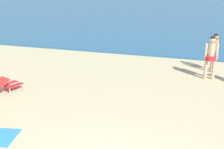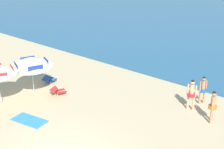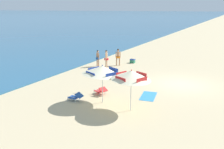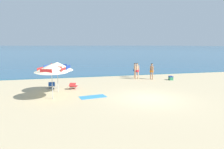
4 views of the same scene
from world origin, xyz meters
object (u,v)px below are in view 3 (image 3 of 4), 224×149
Objects in this scene: lounge_chair_beside_umbrella at (101,90)px; person_wading_in at (118,56)px; person_standing_beside at (106,58)px; lounge_chair_under_umbrella at (76,97)px; beach_umbrella_striped_main at (102,70)px; beach_umbrella_striped_second at (131,75)px; cooler_box at (133,61)px; beach_towel at (148,96)px; person_standing_near_shore at (98,57)px.

person_wading_in reaches higher than lounge_chair_beside_umbrella.
lounge_chair_under_umbrella is at bearing -163.71° from person_standing_beside.
beach_umbrella_striped_main reaches higher than lounge_chair_beside_umbrella.
beach_umbrella_striped_main is 1.38× the size of beach_umbrella_striped_second.
person_standing_beside is at bearing 16.29° from lounge_chair_under_umbrella.
person_standing_beside is 3.18× the size of cooler_box.
beach_umbrella_striped_second is 3.34m from beach_towel.
beach_umbrella_striped_main reaches higher than beach_towel.
beach_towel is (-5.74, -7.19, -0.91)m from person_standing_near_shore.
cooler_box is (11.35, 4.66, -1.84)m from beach_umbrella_striped_second.
person_wading_in reaches higher than person_standing_near_shore.
beach_towel is (2.83, -3.70, -0.26)m from lounge_chair_under_umbrella.
cooler_box is 0.30× the size of beach_towel.
cooler_box is (11.54, 1.08, -0.07)m from lounge_chair_under_umbrella.
person_standing_beside is (-0.15, -1.03, 0.06)m from person_standing_near_shore.
person_standing_beside is 1.02× the size of person_wading_in.
lounge_chair_beside_umbrella reaches higher than beach_towel.
lounge_chair_beside_umbrella is 3.12m from beach_towel.
beach_umbrella_striped_second is at bearing -99.44° from beach_umbrella_striped_main.
beach_umbrella_striped_second is 11.02m from person_standing_near_shore.
beach_towel is at bearing -128.59° from person_standing_near_shore.
person_wading_in is at bearing 29.72° from beach_umbrella_striped_second.
person_standing_beside is (8.23, 6.04, -1.07)m from beach_umbrella_striped_second.
lounge_chair_under_umbrella is 0.54× the size of person_standing_beside.
person_standing_near_shore is at bearing 128.41° from person_wading_in.
cooler_box is (3.12, -1.38, -0.78)m from person_standing_beside.
person_wading_in is at bearing -21.35° from person_standing_beside.
person_standing_near_shore is 1.04m from person_standing_beside.
beach_umbrella_striped_main reaches higher than person_standing_near_shore.
lounge_chair_beside_umbrella is 0.61× the size of person_wading_in.
beach_umbrella_striped_main reaches higher than person_standing_beside.
cooler_box is (9.83, 1.88, -0.07)m from lounge_chair_beside_umbrella.
beach_umbrella_striped_second reaches higher than lounge_chair_beside_umbrella.
beach_umbrella_striped_second is 2.64× the size of lounge_chair_under_umbrella.
beach_umbrella_striped_second is 11.14m from person_wading_in.
person_wading_in is at bearing 38.79° from beach_towel.
lounge_chair_under_umbrella is 0.51× the size of beach_towel.
beach_umbrella_striped_second is 1.53× the size of person_standing_near_shore.
beach_umbrella_striped_second reaches higher than person_wading_in.
person_standing_near_shore is at bearing 32.01° from lounge_chair_beside_umbrella.
person_standing_beside reaches higher than person_standing_near_shore.
beach_umbrella_striped_main is 1.99× the size of person_standing_beside.
beach_towel is (-5.59, -6.16, -0.97)m from person_standing_beside.
person_standing_near_shore is 2.01m from person_wading_in.
cooler_box is (2.97, -2.41, -0.72)m from person_standing_near_shore.
cooler_box is at bearing -25.79° from person_wading_in.
cooler_box is at bearing -23.84° from person_standing_beside.
beach_umbrella_striped_main is 2.12× the size of person_standing_near_shore.
lounge_chair_beside_umbrella is at bearing -154.10° from person_standing_beside.
lounge_chair_beside_umbrella is 8.11m from person_standing_near_shore.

